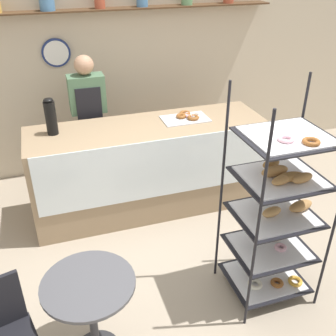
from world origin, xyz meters
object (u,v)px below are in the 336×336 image
Objects in this scene: person_worker at (90,120)px; donut_tray_counter at (187,117)px; cafe_table at (90,302)px; pastry_rack at (277,210)px; cafe_chair at (1,329)px; coffee_carafe at (51,117)px.

person_worker is 1.14m from donut_tray_counter.
cafe_table is at bearing -98.95° from person_worker.
person_worker is at bearing 118.15° from pastry_rack.
cafe_chair is 2.34× the size of coffee_carafe.
coffee_carafe is 0.75× the size of donut_tray_counter.
pastry_rack reaches higher than coffee_carafe.
cafe_chair is (-0.94, -2.39, -0.37)m from person_worker.
cafe_chair is at bearing -111.46° from person_worker.
coffee_carafe is (-0.06, 1.83, 0.67)m from cafe_table.
person_worker reaches higher than cafe_table.
donut_tray_counter reaches higher than cafe_table.
donut_tray_counter is at bearing 52.66° from cafe_table.
cafe_table is 1.41× the size of donut_tray_counter.
coffee_carafe is (-0.43, -0.49, 0.29)m from person_worker.
pastry_rack is 1.56m from cafe_table.
pastry_rack is at bearing -61.85° from person_worker.
pastry_rack is at bearing -46.45° from coffee_carafe.
donut_tray_counter is at bearing -28.13° from person_worker.
person_worker is 2.32× the size of cafe_table.
cafe_table is at bearing -88.14° from coffee_carafe.
cafe_table is (-0.37, -2.33, -0.38)m from person_worker.
cafe_chair is (-2.09, -0.23, -0.30)m from pastry_rack.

